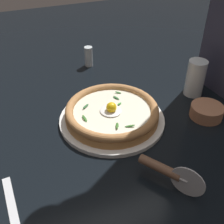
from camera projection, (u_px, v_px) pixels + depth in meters
ground_plane at (111, 115)px, 0.87m from camera, size 2.40×2.40×0.03m
pizza_plate at (112, 119)px, 0.82m from camera, size 0.31×0.31×0.01m
pizza at (112, 112)px, 0.80m from camera, size 0.27×0.27×0.06m
side_bowl at (207, 111)px, 0.83m from camera, size 0.10×0.10×0.04m
pizza_cutter at (166, 172)px, 0.61m from camera, size 0.14×0.10×0.08m
drinking_glass at (195, 80)px, 0.91m from camera, size 0.06×0.06×0.12m
pepper_shaker at (89, 56)px, 1.09m from camera, size 0.03×0.03×0.08m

